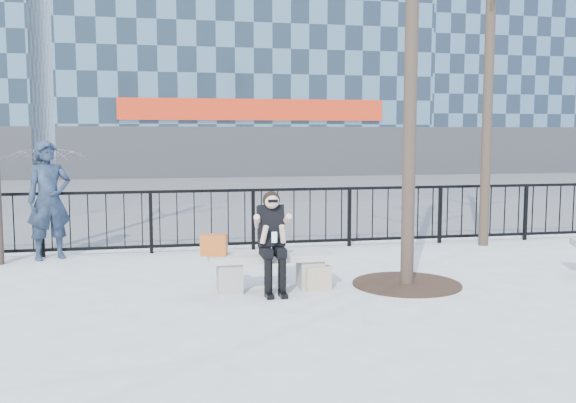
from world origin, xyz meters
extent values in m
plane|color=#A0A09B|center=(0.00, 0.00, 0.00)|extent=(120.00, 120.00, 0.00)
cube|color=#474747|center=(0.00, 15.00, 0.00)|extent=(60.00, 23.00, 0.01)
cube|color=black|center=(0.00, 3.00, 1.08)|extent=(14.00, 0.05, 0.05)
cube|color=black|center=(0.00, 3.00, 0.12)|extent=(14.00, 0.05, 0.05)
cube|color=#2D2D30|center=(3.00, 21.96, 1.20)|extent=(18.00, 0.08, 2.40)
cube|color=red|center=(3.00, 21.90, 3.20)|extent=(12.60, 0.12, 1.00)
cube|color=#2D2D30|center=(20.00, 21.96, 1.20)|extent=(16.00, 0.08, 2.40)
cylinder|color=black|center=(1.90, -0.10, 3.75)|extent=(0.18, 0.18, 7.50)
cylinder|color=black|center=(4.50, 2.60, 3.50)|extent=(0.18, 0.18, 7.00)
cylinder|color=black|center=(1.90, -0.10, 0.01)|extent=(1.50, 1.50, 0.02)
cube|color=slate|center=(-0.55, 0.00, 0.20)|extent=(0.32, 0.38, 0.40)
cube|color=slate|center=(0.55, 0.00, 0.20)|extent=(0.32, 0.38, 0.40)
cube|color=gray|center=(0.00, 0.00, 0.45)|extent=(1.65, 0.46, 0.09)
cube|color=#B74C16|center=(-0.75, 0.02, 0.63)|extent=(0.37, 0.25, 0.28)
cube|color=tan|center=(0.62, -0.17, 0.16)|extent=(0.35, 0.16, 0.33)
imported|color=black|center=(-3.24, 2.80, 0.99)|extent=(0.85, 0.73, 1.97)
imported|color=gold|center=(-4.05, 7.54, 0.92)|extent=(2.17, 2.20, 1.84)
camera|label=1|loc=(-1.42, -8.33, 2.09)|focal=40.00mm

